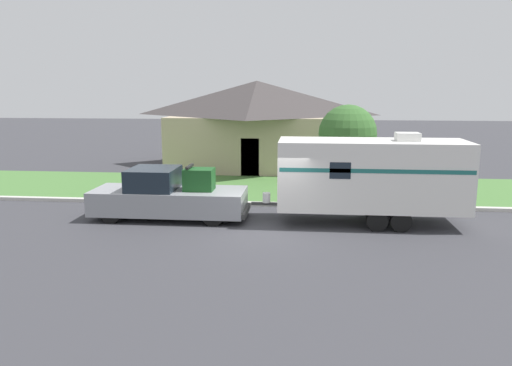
{
  "coord_description": "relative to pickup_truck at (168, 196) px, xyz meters",
  "views": [
    {
      "loc": [
        1.11,
        -16.3,
        4.82
      ],
      "look_at": [
        -0.65,
        1.42,
        1.4
      ],
      "focal_mm": 35.0,
      "sensor_mm": 36.0,
      "label": 1
    }
  ],
  "objects": [
    {
      "name": "lawn_strip",
      "position": [
        3.94,
        5.98,
        -0.83
      ],
      "size": [
        80.0,
        7.0,
        0.03
      ],
      "color": "#477538",
      "rests_on": "ground_plane"
    },
    {
      "name": "ground_plane",
      "position": [
        3.94,
        -1.42,
        -0.84
      ],
      "size": [
        120.0,
        120.0,
        0.0
      ],
      "primitive_type": "plane",
      "color": "#38383D"
    },
    {
      "name": "mailbox",
      "position": [
        11.41,
        3.31,
        0.11
      ],
      "size": [
        0.48,
        0.2,
        1.23
      ],
      "color": "brown",
      "rests_on": "ground_plane"
    },
    {
      "name": "travel_trailer",
      "position": [
        7.41,
        -0.0,
        0.94
      ],
      "size": [
        7.56,
        2.28,
        3.28
      ],
      "color": "black",
      "rests_on": "ground_plane"
    },
    {
      "name": "pickup_truck",
      "position": [
        0.0,
        0.0,
        0.0
      ],
      "size": [
        5.78,
        2.1,
        2.02
      ],
      "color": "black",
      "rests_on": "ground_plane"
    },
    {
      "name": "house_across_street",
      "position": [
        2.04,
        13.01,
        1.87
      ],
      "size": [
        10.6,
        8.42,
        5.22
      ],
      "color": "tan",
      "rests_on": "ground_plane"
    },
    {
      "name": "curb_strip",
      "position": [
        3.94,
        2.33,
        -0.77
      ],
      "size": [
        80.0,
        0.3,
        0.14
      ],
      "color": "beige",
      "rests_on": "ground_plane"
    },
    {
      "name": "tree_in_yard",
      "position": [
        6.91,
        4.69,
        1.95
      ],
      "size": [
        2.57,
        2.57,
        4.09
      ],
      "color": "brown",
      "rests_on": "ground_plane"
    }
  ]
}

